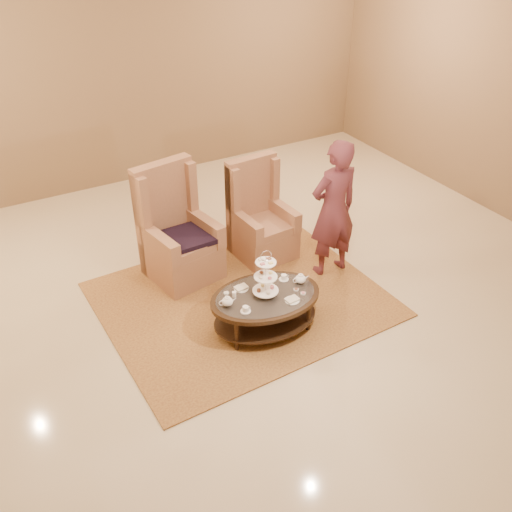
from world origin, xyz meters
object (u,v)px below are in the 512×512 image
tea_table (265,301)px  person (334,210)px  armchair_left (177,240)px  armchair_right (259,224)px

tea_table → person: bearing=31.1°
tea_table → armchair_left: armchair_left is taller
armchair_left → armchair_right: size_ratio=1.11×
armchair_left → person: (1.60, -0.85, 0.38)m
armchair_right → person: person is taller
tea_table → armchair_left: size_ratio=0.91×
armchair_left → person: 1.85m
tea_table → armchair_left: (-0.38, 1.39, 0.11)m
armchair_right → tea_table: bearing=-121.1°
tea_table → person: (1.21, 0.54, 0.48)m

